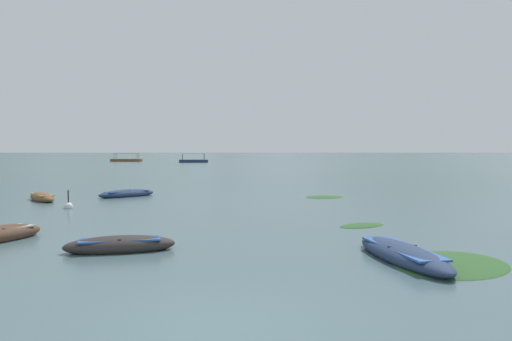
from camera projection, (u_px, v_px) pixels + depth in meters
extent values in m
plane|color=#476066|center=(298.00, 152.00, 1500.78)|extent=(6000.00, 6000.00, 0.00)
cone|color=slate|center=(114.00, 111.00, 2442.15)|extent=(1625.67, 1625.67, 417.40)
cone|color=#4C5B56|center=(222.00, 132.00, 2318.21)|extent=(747.16, 747.16, 192.97)
cone|color=slate|center=(413.00, 103.00, 2392.87)|extent=(1486.11, 1486.11, 487.01)
ellipsoid|color=navy|center=(402.00, 254.00, 12.54)|extent=(2.35, 4.59, 0.54)
cube|color=#28519E|center=(402.00, 248.00, 12.54)|extent=(1.69, 3.30, 0.05)
cube|color=navy|center=(402.00, 246.00, 12.53)|extent=(0.78, 0.30, 0.04)
ellipsoid|color=brown|center=(42.00, 198.00, 27.78)|extent=(3.13, 3.29, 0.59)
cube|color=olive|center=(42.00, 194.00, 27.77)|extent=(2.26, 2.37, 0.05)
cube|color=brown|center=(42.00, 194.00, 27.77)|extent=(0.55, 0.51, 0.04)
ellipsoid|color=#2D2826|center=(120.00, 245.00, 13.71)|extent=(3.27, 2.00, 0.56)
cube|color=#28519E|center=(120.00, 240.00, 13.71)|extent=(2.35, 1.44, 0.05)
cube|color=#2D2826|center=(120.00, 238.00, 13.70)|extent=(0.31, 0.69, 0.04)
ellipsoid|color=navy|center=(127.00, 194.00, 30.28)|extent=(3.31, 3.65, 0.56)
cube|color=#28519E|center=(127.00, 191.00, 30.27)|extent=(2.38, 2.63, 0.05)
cube|color=navy|center=(127.00, 190.00, 30.27)|extent=(0.64, 0.55, 0.04)
cube|color=navy|center=(193.00, 161.00, 122.67)|extent=(7.76, 4.78, 0.90)
cylinder|color=#4C4742|center=(204.00, 157.00, 124.23)|extent=(0.10, 0.10, 1.80)
cylinder|color=#4C4742|center=(205.00, 157.00, 122.02)|extent=(0.10, 0.10, 1.80)
cylinder|color=#4C4742|center=(182.00, 157.00, 123.23)|extent=(0.10, 0.10, 1.80)
cylinder|color=#4C4742|center=(183.00, 157.00, 121.03)|extent=(0.10, 0.10, 1.80)
cube|color=beige|center=(193.00, 153.00, 122.59)|extent=(6.52, 4.01, 0.12)
cube|color=brown|center=(127.00, 161.00, 133.05)|extent=(8.55, 3.77, 0.90)
cylinder|color=#4C4742|center=(139.00, 157.00, 134.16)|extent=(0.10, 0.10, 1.80)
cylinder|color=#4C4742|center=(137.00, 157.00, 131.98)|extent=(0.10, 0.10, 1.80)
cylinder|color=#4C4742|center=(116.00, 157.00, 134.03)|extent=(0.10, 0.10, 1.80)
cylinder|color=#4C4742|center=(114.00, 157.00, 131.84)|extent=(0.10, 0.10, 1.80)
cube|color=#9E998E|center=(126.00, 153.00, 132.97)|extent=(7.18, 3.17, 0.12)
sphere|color=silver|center=(68.00, 207.00, 23.96)|extent=(0.43, 0.43, 0.43)
cylinder|color=black|center=(68.00, 199.00, 23.94)|extent=(0.06, 0.06, 0.83)
ellipsoid|color=#2D5628|center=(362.00, 226.00, 18.40)|extent=(2.27, 2.11, 0.14)
ellipsoid|color=#2D5628|center=(324.00, 197.00, 29.82)|extent=(3.09, 2.99, 0.14)
ellipsoid|color=#2D5628|center=(450.00, 264.00, 12.14)|extent=(4.15, 4.35, 0.14)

